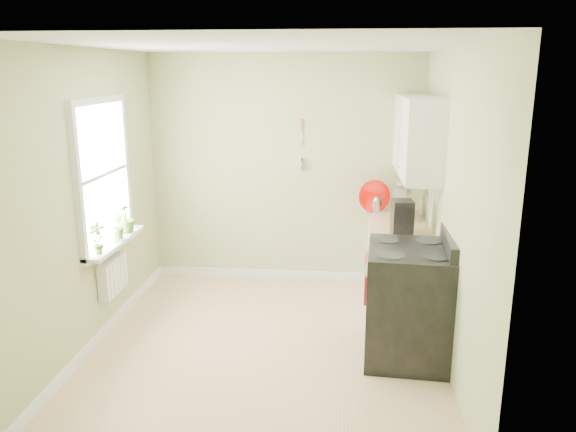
# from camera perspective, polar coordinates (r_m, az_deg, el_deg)

# --- Properties ---
(floor) EXTENTS (3.20, 3.60, 0.02)m
(floor) POSITION_cam_1_polar(r_m,az_deg,el_deg) (5.39, -2.26, -13.18)
(floor) COLOR tan
(floor) RESTS_ON ground
(ceiling) EXTENTS (3.20, 3.60, 0.02)m
(ceiling) POSITION_cam_1_polar(r_m,az_deg,el_deg) (4.77, -2.60, 17.08)
(ceiling) COLOR white
(ceiling) RESTS_ON wall_back
(wall_back) EXTENTS (3.20, 0.02, 2.70)m
(wall_back) POSITION_cam_1_polar(r_m,az_deg,el_deg) (6.67, -0.30, 4.65)
(wall_back) COLOR #B3BB7F
(wall_back) RESTS_ON floor
(wall_left) EXTENTS (0.02, 3.60, 2.70)m
(wall_left) POSITION_cam_1_polar(r_m,az_deg,el_deg) (5.37, -19.71, 1.33)
(wall_left) COLOR #B3BB7F
(wall_left) RESTS_ON floor
(wall_right) EXTENTS (0.02, 3.60, 2.70)m
(wall_right) POSITION_cam_1_polar(r_m,az_deg,el_deg) (4.96, 16.36, 0.55)
(wall_right) COLOR #B3BB7F
(wall_right) RESTS_ON floor
(base_cabinets) EXTENTS (0.60, 1.60, 0.87)m
(base_cabinets) POSITION_cam_1_polar(r_m,az_deg,el_deg) (6.12, 11.19, -5.43)
(base_cabinets) COLOR white
(base_cabinets) RESTS_ON floor
(countertop) EXTENTS (0.64, 1.60, 0.04)m
(countertop) POSITION_cam_1_polar(r_m,az_deg,el_deg) (5.98, 11.31, -1.33)
(countertop) COLOR beige
(countertop) RESTS_ON base_cabinets
(upper_cabinets) EXTENTS (0.35, 1.40, 0.80)m
(upper_cabinets) POSITION_cam_1_polar(r_m,az_deg,el_deg) (5.91, 12.99, 7.90)
(upper_cabinets) COLOR white
(upper_cabinets) RESTS_ON wall_right
(window) EXTENTS (0.06, 1.14, 1.44)m
(window) POSITION_cam_1_polar(r_m,az_deg,el_deg) (5.58, -18.35, 4.04)
(window) COLOR white
(window) RESTS_ON wall_left
(window_sill) EXTENTS (0.18, 1.14, 0.04)m
(window_sill) POSITION_cam_1_polar(r_m,az_deg,el_deg) (5.71, -17.15, -2.58)
(window_sill) COLOR white
(window_sill) RESTS_ON wall_left
(radiator) EXTENTS (0.12, 0.50, 0.35)m
(radiator) POSITION_cam_1_polar(r_m,az_deg,el_deg) (5.78, -17.37, -5.84)
(radiator) COLOR white
(radiator) RESTS_ON wall_left
(wall_utensils) EXTENTS (0.02, 0.14, 0.58)m
(wall_utensils) POSITION_cam_1_polar(r_m,az_deg,el_deg) (6.59, 1.41, 6.42)
(wall_utensils) COLOR beige
(wall_utensils) RESTS_ON wall_back
(stove) EXTENTS (0.79, 0.88, 1.15)m
(stove) POSITION_cam_1_polar(r_m,az_deg,el_deg) (5.12, 12.09, -8.56)
(stove) COLOR black
(stove) RESTS_ON floor
(stand_mixer) EXTENTS (0.28, 0.37, 0.41)m
(stand_mixer) POSITION_cam_1_polar(r_m,az_deg,el_deg) (6.27, 11.46, 1.24)
(stand_mixer) COLOR #B2B2B7
(stand_mixer) RESTS_ON countertop
(kettle) EXTENTS (0.18, 0.11, 0.19)m
(kettle) POSITION_cam_1_polar(r_m,az_deg,el_deg) (6.54, 8.91, 1.18)
(kettle) COLOR silver
(kettle) RESTS_ON countertop
(coffee_maker) EXTENTS (0.22, 0.23, 0.35)m
(coffee_maker) POSITION_cam_1_polar(r_m,az_deg,el_deg) (5.68, 11.49, -0.24)
(coffee_maker) COLOR black
(coffee_maker) RESTS_ON countertop
(red_tray) EXTENTS (0.38, 0.18, 0.38)m
(red_tray) POSITION_cam_1_polar(r_m,az_deg,el_deg) (6.51, 8.77, 1.99)
(red_tray) COLOR #CE0A00
(red_tray) RESTS_ON countertop
(jar) EXTENTS (0.07, 0.07, 0.08)m
(jar) POSITION_cam_1_polar(r_m,az_deg,el_deg) (5.28, 10.33, -2.75)
(jar) COLOR tan
(jar) RESTS_ON countertop
(plant_a) EXTENTS (0.18, 0.15, 0.30)m
(plant_a) POSITION_cam_1_polar(r_m,az_deg,el_deg) (5.30, -18.85, -2.12)
(plant_a) COLOR #3D6B21
(plant_a) RESTS_ON window_sill
(plant_b) EXTENTS (0.18, 0.19, 0.27)m
(plant_b) POSITION_cam_1_polar(r_m,az_deg,el_deg) (5.71, -16.95, -0.95)
(plant_b) COLOR #3D6B21
(plant_b) RESTS_ON window_sill
(plant_c) EXTENTS (0.21, 0.21, 0.30)m
(plant_c) POSITION_cam_1_polar(r_m,az_deg,el_deg) (5.91, -16.15, -0.19)
(plant_c) COLOR #3D6B21
(plant_c) RESTS_ON window_sill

